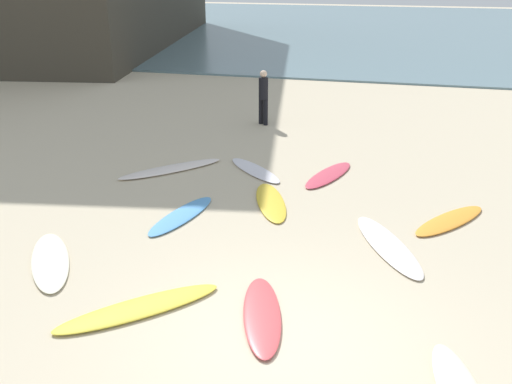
% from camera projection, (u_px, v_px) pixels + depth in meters
% --- Properties ---
extents(ground_plane, '(120.00, 120.00, 0.00)m').
position_uv_depth(ground_plane, '(282.00, 343.00, 7.22)').
color(ground_plane, beige).
extents(ocean_water, '(120.00, 40.00, 0.08)m').
position_uv_depth(ocean_water, '(383.00, 28.00, 40.37)').
color(ocean_water, slate).
rests_on(ocean_water, ground_plane).
extents(surfboard_0, '(1.67, 2.05, 0.07)m').
position_uv_depth(surfboard_0, '(50.00, 261.00, 9.12)').
color(surfboard_0, '#EEE9CA').
rests_on(surfboard_0, ground_plane).
extents(surfboard_1, '(1.18, 2.08, 0.07)m').
position_uv_depth(surfboard_1, '(329.00, 175.00, 12.78)').
color(surfboard_1, '#E0485E').
rests_on(surfboard_1, ground_plane).
extents(surfboard_2, '(2.14, 2.03, 0.08)m').
position_uv_depth(surfboard_2, '(139.00, 308.00, 7.88)').
color(surfboard_2, yellow).
rests_on(surfboard_2, ground_plane).
extents(surfboard_3, '(1.64, 1.94, 0.07)m').
position_uv_depth(surfboard_3, '(450.00, 220.00, 10.55)').
color(surfboard_3, '#F79B31').
rests_on(surfboard_3, ground_plane).
extents(surfboard_5, '(1.76, 1.73, 0.07)m').
position_uv_depth(surfboard_5, '(255.00, 170.00, 13.06)').
color(surfboard_5, white).
rests_on(surfboard_5, ground_plane).
extents(surfboard_6, '(0.97, 2.08, 0.06)m').
position_uv_depth(surfboard_6, '(182.00, 215.00, 10.76)').
color(surfboard_6, '#549DE0').
rests_on(surfboard_6, ground_plane).
extents(surfboard_7, '(1.56, 2.38, 0.06)m').
position_uv_depth(surfboard_7, '(388.00, 245.00, 9.63)').
color(surfboard_7, white).
rests_on(surfboard_7, ground_plane).
extents(surfboard_8, '(2.18, 2.21, 0.08)m').
position_uv_depth(surfboard_8, '(171.00, 169.00, 13.13)').
color(surfboard_8, white).
rests_on(surfboard_8, ground_plane).
extents(surfboard_9, '(1.03, 1.99, 0.08)m').
position_uv_depth(surfboard_9, '(262.00, 315.00, 7.73)').
color(surfboard_9, '#D94D51').
rests_on(surfboard_9, ground_plane).
extents(surfboard_10, '(1.23, 2.10, 0.06)m').
position_uv_depth(surfboard_10, '(271.00, 202.00, 11.36)').
color(surfboard_10, yellow).
rests_on(surfboard_10, ground_plane).
extents(beachgoer_near, '(0.39, 0.39, 1.63)m').
position_uv_depth(beachgoer_near, '(263.00, 95.00, 16.49)').
color(beachgoer_near, black).
rests_on(beachgoer_near, ground_plane).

